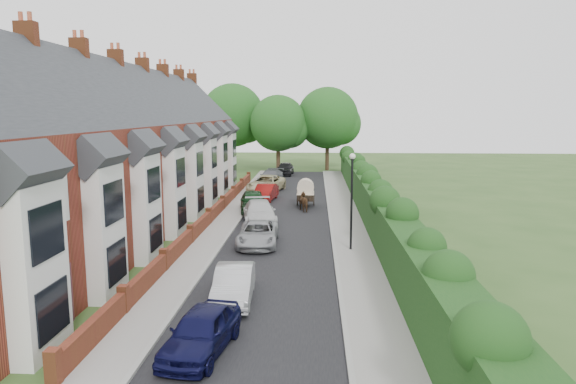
% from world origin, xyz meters
% --- Properties ---
extents(ground, '(140.00, 140.00, 0.00)m').
position_xyz_m(ground, '(0.00, 0.00, 0.00)').
color(ground, '#2D4C1E').
rests_on(ground, ground).
extents(road, '(6.00, 58.00, 0.02)m').
position_xyz_m(road, '(-0.50, 11.00, 0.01)').
color(road, black).
rests_on(road, ground).
extents(pavement_hedge_side, '(2.20, 58.00, 0.12)m').
position_xyz_m(pavement_hedge_side, '(3.60, 11.00, 0.06)').
color(pavement_hedge_side, gray).
rests_on(pavement_hedge_side, ground).
extents(pavement_house_side, '(1.70, 58.00, 0.12)m').
position_xyz_m(pavement_house_side, '(-4.35, 11.00, 0.06)').
color(pavement_house_side, gray).
rests_on(pavement_house_side, ground).
extents(kerb_hedge_side, '(0.18, 58.00, 0.13)m').
position_xyz_m(kerb_hedge_side, '(2.55, 11.00, 0.07)').
color(kerb_hedge_side, '#969590').
rests_on(kerb_hedge_side, ground).
extents(kerb_house_side, '(0.18, 58.00, 0.13)m').
position_xyz_m(kerb_house_side, '(-3.55, 11.00, 0.07)').
color(kerb_house_side, '#969590').
rests_on(kerb_house_side, ground).
extents(hedge, '(2.10, 58.00, 2.85)m').
position_xyz_m(hedge, '(5.40, 11.00, 1.60)').
color(hedge, '#123A15').
rests_on(hedge, ground).
extents(terrace_row, '(9.05, 40.50, 11.50)m').
position_xyz_m(terrace_row, '(-10.87, 9.98, 4.47)').
color(terrace_row, maroon).
rests_on(terrace_row, ground).
extents(garden_wall_row, '(0.35, 40.35, 1.10)m').
position_xyz_m(garden_wall_row, '(-5.35, 10.00, 0.46)').
color(garden_wall_row, brown).
rests_on(garden_wall_row, ground).
extents(lamppost, '(0.32, 0.32, 5.16)m').
position_xyz_m(lamppost, '(3.40, 4.00, 3.30)').
color(lamppost, black).
rests_on(lamppost, ground).
extents(tree_far_left, '(7.14, 6.80, 9.29)m').
position_xyz_m(tree_far_left, '(-2.65, 40.08, 5.71)').
color(tree_far_left, '#332316').
rests_on(tree_far_left, ground).
extents(tree_far_right, '(7.98, 7.60, 10.31)m').
position_xyz_m(tree_far_right, '(3.39, 42.08, 6.31)').
color(tree_far_right, '#332316').
rests_on(tree_far_right, ground).
extents(tree_far_back, '(8.40, 8.00, 10.82)m').
position_xyz_m(tree_far_back, '(-8.59, 43.08, 6.62)').
color(tree_far_back, '#332316').
rests_on(tree_far_back, ground).
extents(car_navy, '(2.21, 4.18, 1.36)m').
position_xyz_m(car_navy, '(-1.91, -7.75, 0.68)').
color(car_navy, black).
rests_on(car_navy, ground).
extents(car_silver_a, '(1.64, 4.15, 1.34)m').
position_xyz_m(car_silver_a, '(-1.60, -3.41, 0.67)').
color(car_silver_a, '#AEAFB3').
rests_on(car_silver_a, ground).
extents(car_silver_b, '(2.26, 4.65, 1.27)m').
position_xyz_m(car_silver_b, '(-1.60, 5.00, 0.64)').
color(car_silver_b, '#97999E').
rests_on(car_silver_b, ground).
extents(car_white, '(2.86, 5.28, 1.45)m').
position_xyz_m(car_white, '(-2.12, 10.60, 0.73)').
color(car_white, silver).
rests_on(car_white, ground).
extents(car_green, '(2.52, 4.80, 1.56)m').
position_xyz_m(car_green, '(-3.00, 14.37, 0.78)').
color(car_green, black).
rests_on(car_green, ground).
extents(car_red, '(1.95, 4.25, 1.35)m').
position_xyz_m(car_red, '(-2.57, 19.27, 0.68)').
color(car_red, maroon).
rests_on(car_red, ground).
extents(car_beige, '(3.57, 5.90, 1.53)m').
position_xyz_m(car_beige, '(-2.95, 23.80, 0.76)').
color(car_beige, beige).
rests_on(car_beige, ground).
extents(car_grey, '(2.72, 5.09, 1.40)m').
position_xyz_m(car_grey, '(-3.00, 29.40, 0.70)').
color(car_grey, '#5B5D62').
rests_on(car_grey, ground).
extents(car_black, '(2.01, 4.48, 1.49)m').
position_xyz_m(car_black, '(-1.96, 36.68, 0.75)').
color(car_black, black).
rests_on(car_black, ground).
extents(horse, '(1.34, 1.81, 1.40)m').
position_xyz_m(horse, '(0.78, 14.84, 0.70)').
color(horse, '#482E1A').
rests_on(horse, ground).
extents(horse_cart, '(1.36, 3.01, 2.17)m').
position_xyz_m(horse_cart, '(0.78, 16.63, 1.24)').
color(horse_cart, black).
rests_on(horse_cart, ground).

